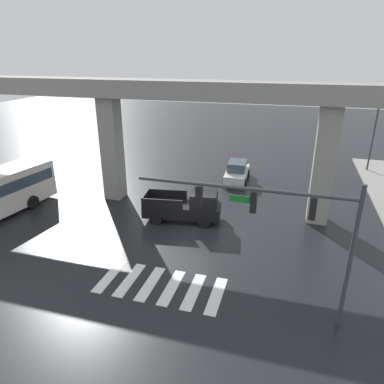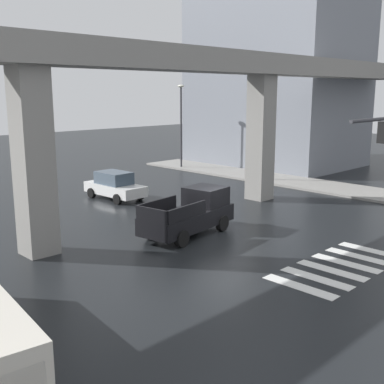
% 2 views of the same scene
% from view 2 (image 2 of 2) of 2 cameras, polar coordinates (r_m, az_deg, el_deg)
% --- Properties ---
extents(ground_plane, '(120.00, 120.00, 0.00)m').
position_cam_2_polar(ground_plane, '(22.76, 3.87, -5.13)').
color(ground_plane, black).
extents(crosswalk_stripes, '(6.05, 2.80, 0.01)m').
position_cam_2_polar(crosswalk_stripes, '(19.57, 17.07, -8.48)').
color(crosswalk_stripes, silver).
rests_on(crosswalk_stripes, ground).
extents(elevated_overpass, '(50.92, 2.13, 8.85)m').
position_cam_2_polar(elevated_overpass, '(24.40, -2.59, 13.89)').
color(elevated_overpass, gray).
rests_on(elevated_overpass, ground).
extents(sidewalk_east, '(4.00, 36.00, 0.15)m').
position_cam_2_polar(sidewalk_east, '(34.83, 16.42, 0.48)').
color(sidewalk_east, gray).
rests_on(sidewalk_east, ground).
extents(pickup_truck, '(5.32, 2.62, 2.08)m').
position_cam_2_polar(pickup_truck, '(22.72, -0.07, -2.55)').
color(pickup_truck, black).
rests_on(pickup_truck, ground).
extents(sedan_white, '(2.07, 4.35, 1.72)m').
position_cam_2_polar(sedan_white, '(30.56, -9.16, 0.77)').
color(sedan_white, silver).
rests_on(sedan_white, ground).
extents(street_lamp_mid_block, '(0.44, 0.70, 7.24)m').
position_cam_2_polar(street_lamp_mid_block, '(36.26, 8.21, 8.41)').
color(street_lamp_mid_block, '#38383D').
rests_on(street_lamp_mid_block, ground).
extents(street_lamp_far_north, '(0.44, 0.70, 7.24)m').
position_cam_2_polar(street_lamp_far_north, '(42.03, -1.31, 8.97)').
color(street_lamp_far_north, '#38383D').
rests_on(street_lamp_far_north, ground).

